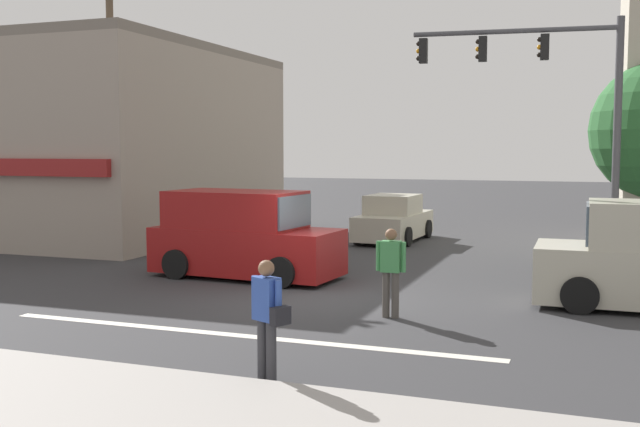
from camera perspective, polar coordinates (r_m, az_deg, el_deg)
ground_plane at (r=15.98m, az=-0.72°, el=-6.37°), size 120.00×120.00×0.00m
lane_marking_stripe at (r=12.86m, az=-6.38°, el=-9.20°), size 9.00×0.24×0.01m
building_left_block at (r=29.78m, az=-18.53°, el=5.12°), size 12.58×11.72×6.70m
utility_pole_near_left at (r=23.97m, az=-15.57°, el=7.46°), size 1.40×0.22×8.21m
traffic_light_mast at (r=18.88m, az=17.80°, el=8.26°), size 4.87×0.68×6.20m
sedan_waiting_far at (r=25.54m, az=5.63°, el=-0.51°), size 2.02×4.17×1.58m
van_crossing_rightbound at (r=18.35m, az=-5.88°, el=-1.74°), size 4.73×2.32×2.11m
pedestrian_foreground_with_bag at (r=10.07m, az=-4.01°, el=-7.62°), size 0.65×0.50×1.67m
pedestrian_mid_crossing at (r=13.96m, az=5.42°, el=-4.09°), size 0.57×0.22×1.67m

